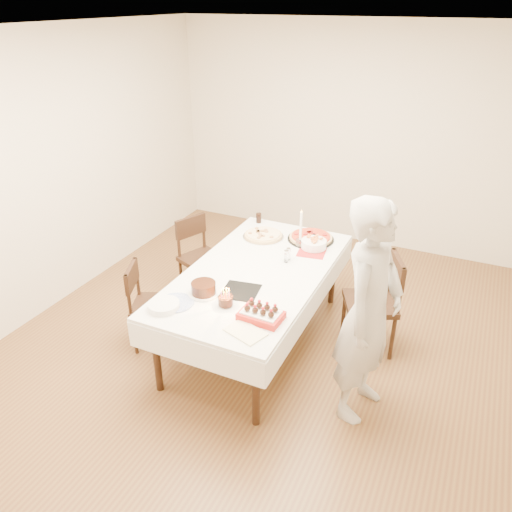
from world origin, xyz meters
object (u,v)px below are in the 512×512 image
at_px(chair_left_dessert, 154,305).
at_px(pasta_bowl, 314,244).
at_px(dining_table, 256,307).
at_px(strawberry_box, 261,314).
at_px(chair_left_savory, 203,259).
at_px(person, 369,313).
at_px(birthday_cake, 225,297).
at_px(chair_right_savory, 370,303).
at_px(layer_cake, 204,288).
at_px(pizza_white, 263,235).
at_px(taper_candle, 301,228).
at_px(pizza_pepperoni, 311,238).
at_px(cola_glass, 259,218).

xyz_separation_m(chair_left_dessert, pasta_bowl, (1.13, 1.06, 0.39)).
xyz_separation_m(dining_table, strawberry_box, (0.34, -0.64, 0.42)).
bearing_deg(chair_left_savory, person, 177.12).
height_order(dining_table, birthday_cake, birthday_cake).
height_order(dining_table, pasta_bowl, pasta_bowl).
xyz_separation_m(chair_right_savory, layer_cake, (-1.18, -0.88, 0.33)).
bearing_deg(pizza_white, dining_table, -70.87).
bearing_deg(chair_left_dessert, pasta_bowl, -160.33).
relative_size(taper_candle, strawberry_box, 1.19).
bearing_deg(pizza_pepperoni, strawberry_box, -85.15).
bearing_deg(layer_cake, cola_glass, 97.60).
height_order(chair_left_savory, layer_cake, chair_left_savory).
bearing_deg(pizza_pepperoni, chair_left_savory, -163.94).
height_order(person, taper_candle, person).
bearing_deg(chair_left_dessert, pizza_white, -142.16).
height_order(person, pasta_bowl, person).
xyz_separation_m(person, birthday_cake, (-1.08, -0.18, -0.06)).
distance_m(chair_left_dessert, cola_glass, 1.50).
distance_m(person, layer_cake, 1.33).
bearing_deg(chair_left_savory, layer_cake, 144.08).
bearing_deg(cola_glass, pizza_white, -57.96).
xyz_separation_m(person, taper_candle, (-0.92, 1.05, 0.06)).
distance_m(pizza_pepperoni, cola_glass, 0.67).
distance_m(dining_table, chair_left_dessert, 0.92).
bearing_deg(chair_left_savory, pizza_pepperoni, -141.58).
bearing_deg(pasta_bowl, layer_cake, -114.74).
xyz_separation_m(pizza_pepperoni, birthday_cake, (-0.20, -1.41, 0.06)).
bearing_deg(cola_glass, chair_left_dessert, -105.92).
height_order(chair_left_dessert, layer_cake, layer_cake).
relative_size(person, taper_candle, 4.62).
bearing_deg(cola_glass, taper_candle, -29.88).
xyz_separation_m(pizza_pepperoni, taper_candle, (-0.04, -0.18, 0.17)).
bearing_deg(chair_left_dessert, cola_glass, -129.38).
xyz_separation_m(pizza_pepperoni, strawberry_box, (0.12, -1.46, 0.02)).
height_order(pizza_white, taper_candle, taper_candle).
bearing_deg(birthday_cake, person, 9.28).
height_order(chair_left_dessert, pizza_white, chair_left_dessert).
relative_size(dining_table, person, 1.21).
bearing_deg(taper_candle, cola_glass, 150.12).
height_order(cola_glass, layer_cake, cola_glass).
relative_size(dining_table, chair_left_savory, 2.46).
bearing_deg(layer_cake, strawberry_box, -12.23).
height_order(chair_right_savory, pizza_white, chair_right_savory).
bearing_deg(dining_table, chair_right_savory, 20.33).
relative_size(chair_right_savory, person, 0.53).
xyz_separation_m(chair_right_savory, chair_left_dessert, (-1.78, -0.78, -0.06)).
distance_m(chair_left_savory, layer_cake, 1.26).
bearing_deg(pasta_bowl, chair_right_savory, -23.80).
height_order(pizza_white, pasta_bowl, pasta_bowl).
relative_size(chair_right_savory, taper_candle, 2.44).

